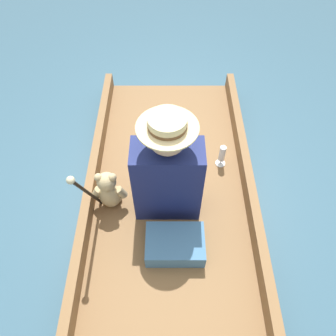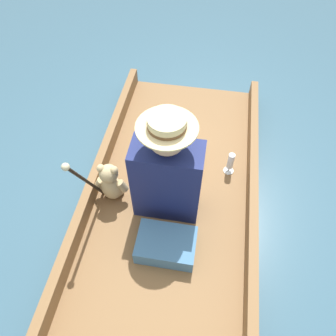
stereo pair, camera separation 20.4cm
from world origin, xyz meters
name	(u,v)px [view 1 (the left image)]	position (x,y,z in m)	size (l,w,h in m)	color
ground_plane	(170,204)	(0.00, 0.00, 0.00)	(16.00, 16.00, 0.00)	#385B70
punt_boat	(170,199)	(0.00, 0.00, 0.07)	(1.19, 2.54, 0.25)	brown
seat_cushion	(175,244)	(0.03, -0.40, 0.17)	(0.37, 0.26, 0.12)	teal
seated_person	(168,170)	(-0.02, 0.00, 0.43)	(0.43, 0.74, 0.85)	white
teddy_bear	(109,191)	(-0.41, -0.06, 0.27)	(0.25, 0.14, 0.35)	tan
wine_glass	(223,155)	(0.40, 0.31, 0.22)	(0.08, 0.08, 0.19)	silver
walking_cane	(86,191)	(-0.50, -0.23, 0.53)	(0.04, 0.34, 0.72)	black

